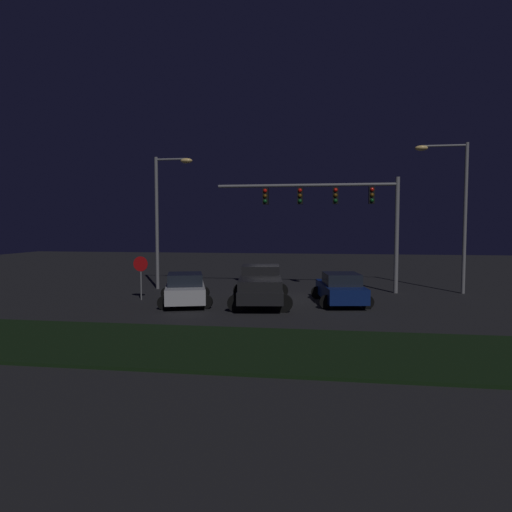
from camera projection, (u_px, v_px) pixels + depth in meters
The scene contains 9 objects.
ground_plane at pixel (275, 300), 23.69m from camera, with size 80.00×80.00×0.00m, color black.
grass_median at pixel (241, 347), 14.18m from camera, with size 26.61×5.17×0.10m, color black.
pickup_truck at pixel (260, 284), 22.27m from camera, with size 3.35×5.62×1.80m.
car_sedan at pixel (185, 289), 22.31m from camera, with size 3.28×4.73×1.51m.
car_sedan_far at pixel (341, 289), 22.41m from camera, with size 2.94×4.63×1.51m.
traffic_signal_gantry at pixel (336, 204), 26.20m from camera, with size 10.32×0.56×6.50m.
street_lamp_left at pixel (164, 206), 27.40m from camera, with size 2.31×0.44×7.84m.
street_lamp_right at pixel (455, 199), 25.61m from camera, with size 2.86×0.44×8.36m.
stop_sign at pixel (141, 270), 23.49m from camera, with size 0.76×0.08×2.23m.
Camera 1 is at (2.53, -23.38, 3.77)m, focal length 32.43 mm.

